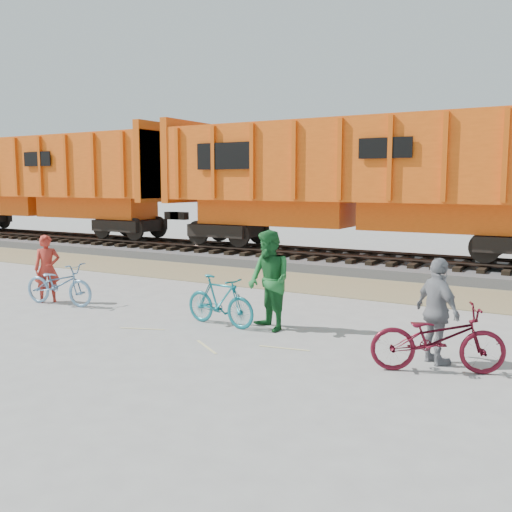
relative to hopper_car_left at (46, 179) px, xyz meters
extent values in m
plane|color=#9E9E99|center=(15.24, -9.00, -3.01)|extent=(120.00, 120.00, 0.00)
cube|color=#8D7D57|center=(15.24, -3.50, -3.00)|extent=(120.00, 3.00, 0.02)
cube|color=slate|center=(15.24, 0.00, -2.86)|extent=(120.00, 4.00, 0.30)
cube|color=black|center=(8.74, 0.00, -2.65)|extent=(0.22, 2.60, 0.12)
cube|color=black|center=(15.24, 0.00, -2.65)|extent=(0.22, 2.60, 0.12)
cylinder|color=#382821|center=(15.24, -0.72, -2.53)|extent=(120.00, 0.12, 0.12)
cylinder|color=#382821|center=(15.24, 0.72, -2.53)|extent=(120.00, 0.12, 0.12)
cube|color=black|center=(0.00, 0.00, -2.07)|extent=(11.20, 2.20, 0.80)
cube|color=#F15E11|center=(0.00, 0.00, -1.22)|extent=(11.76, 1.65, 0.90)
cube|color=#F15E11|center=(0.00, 0.00, 0.53)|extent=(14.00, 3.00, 2.60)
cube|color=#CE4D0C|center=(6.85, 0.00, 0.63)|extent=(0.30, 3.06, 3.10)
cube|color=black|center=(15.00, 0.00, -2.07)|extent=(11.20, 2.20, 0.80)
cube|color=#F15E11|center=(15.00, 0.00, -1.22)|extent=(11.76, 1.65, 0.90)
cube|color=#F15E11|center=(15.00, 0.00, 0.53)|extent=(14.00, 3.00, 2.60)
cube|color=#CE4D0C|center=(8.15, 0.00, 0.63)|extent=(0.30, 3.06, 3.10)
cube|color=black|center=(10.80, -1.58, 0.73)|extent=(2.20, 0.04, 0.90)
imported|color=#6893B9|center=(11.08, -9.05, -2.51)|extent=(1.94, 0.87, 0.99)
imported|color=#146A76|center=(15.40, -8.81, -2.50)|extent=(1.71, 0.66, 1.00)
imported|color=#540D1A|center=(19.77, -9.55, -2.49)|extent=(2.08, 1.38, 1.03)
imported|color=#AF2D21|center=(10.58, -8.95, -2.20)|extent=(0.67, 0.69, 1.60)
imported|color=#1D662C|center=(16.40, -8.61, -2.04)|extent=(1.18, 1.11, 1.93)
imported|color=gray|center=(19.67, -9.15, -2.17)|extent=(1.01, 0.95, 1.67)
camera|label=1|loc=(21.54, -18.06, -0.20)|focal=40.00mm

